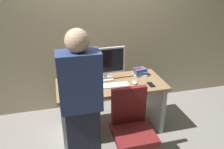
{
  "coord_description": "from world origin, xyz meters",
  "views": [
    {
      "loc": [
        -0.64,
        -2.56,
        2.05
      ],
      "look_at": [
        0.0,
        -0.05,
        0.88
      ],
      "focal_mm": 35.56,
      "sensor_mm": 36.0,
      "label": 1
    }
  ],
  "objects_px": {
    "cup_by_monitor": "(77,78)",
    "book_stack": "(140,72)",
    "monitor": "(105,62)",
    "keyboard": "(113,86)",
    "cup_near_keyboard": "(78,90)",
    "mouse": "(135,82)",
    "cell_phone": "(151,85)",
    "desk": "(111,98)",
    "office_chair": "(132,133)",
    "person_at_desk": "(82,108)"
  },
  "relations": [
    {
      "from": "desk",
      "to": "cup_near_keyboard",
      "type": "distance_m",
      "value": 0.56
    },
    {
      "from": "person_at_desk",
      "to": "cup_by_monitor",
      "type": "bearing_deg",
      "value": 87.19
    },
    {
      "from": "monitor",
      "to": "keyboard",
      "type": "relative_size",
      "value": 1.26
    },
    {
      "from": "monitor",
      "to": "cell_phone",
      "type": "height_order",
      "value": "monitor"
    },
    {
      "from": "mouse",
      "to": "cup_near_keyboard",
      "type": "bearing_deg",
      "value": -173.45
    },
    {
      "from": "person_at_desk",
      "to": "monitor",
      "type": "height_order",
      "value": "person_at_desk"
    },
    {
      "from": "monitor",
      "to": "cup_near_keyboard",
      "type": "height_order",
      "value": "monitor"
    },
    {
      "from": "office_chair",
      "to": "keyboard",
      "type": "relative_size",
      "value": 2.19
    },
    {
      "from": "mouse",
      "to": "cup_by_monitor",
      "type": "bearing_deg",
      "value": 159.04
    },
    {
      "from": "monitor",
      "to": "keyboard",
      "type": "distance_m",
      "value": 0.33
    },
    {
      "from": "cup_by_monitor",
      "to": "book_stack",
      "type": "height_order",
      "value": "book_stack"
    },
    {
      "from": "mouse",
      "to": "cup_near_keyboard",
      "type": "xyz_separation_m",
      "value": [
        -0.76,
        -0.09,
        0.03
      ]
    },
    {
      "from": "keyboard",
      "to": "book_stack",
      "type": "bearing_deg",
      "value": 27.48
    },
    {
      "from": "desk",
      "to": "book_stack",
      "type": "distance_m",
      "value": 0.56
    },
    {
      "from": "desk",
      "to": "cup_near_keyboard",
      "type": "bearing_deg",
      "value": -159.31
    },
    {
      "from": "desk",
      "to": "office_chair",
      "type": "relative_size",
      "value": 1.52
    },
    {
      "from": "desk",
      "to": "cell_phone",
      "type": "height_order",
      "value": "cell_phone"
    },
    {
      "from": "monitor",
      "to": "keyboard",
      "type": "xyz_separation_m",
      "value": [
        0.05,
        -0.21,
        -0.25
      ]
    },
    {
      "from": "desk",
      "to": "cup_by_monitor",
      "type": "distance_m",
      "value": 0.54
    },
    {
      "from": "cup_near_keyboard",
      "to": "book_stack",
      "type": "height_order",
      "value": "book_stack"
    },
    {
      "from": "person_at_desk",
      "to": "keyboard",
      "type": "relative_size",
      "value": 3.81
    },
    {
      "from": "book_stack",
      "to": "cell_phone",
      "type": "distance_m",
      "value": 0.33
    },
    {
      "from": "office_chair",
      "to": "cup_near_keyboard",
      "type": "xyz_separation_m",
      "value": [
        -0.52,
        0.51,
        0.35
      ]
    },
    {
      "from": "office_chair",
      "to": "cell_phone",
      "type": "distance_m",
      "value": 0.73
    },
    {
      "from": "mouse",
      "to": "cell_phone",
      "type": "distance_m",
      "value": 0.21
    },
    {
      "from": "monitor",
      "to": "cup_by_monitor",
      "type": "relative_size",
      "value": 6.75
    },
    {
      "from": "cup_near_keyboard",
      "to": "keyboard",
      "type": "bearing_deg",
      "value": 10.35
    },
    {
      "from": "person_at_desk",
      "to": "cup_near_keyboard",
      "type": "relative_size",
      "value": 16.96
    },
    {
      "from": "person_at_desk",
      "to": "keyboard",
      "type": "xyz_separation_m",
      "value": [
        0.48,
        0.59,
        -0.1
      ]
    },
    {
      "from": "desk",
      "to": "keyboard",
      "type": "xyz_separation_m",
      "value": [
        0.0,
        -0.09,
        0.24
      ]
    },
    {
      "from": "cell_phone",
      "to": "cup_by_monitor",
      "type": "bearing_deg",
      "value": 156.88
    },
    {
      "from": "monitor",
      "to": "cup_by_monitor",
      "type": "distance_m",
      "value": 0.45
    },
    {
      "from": "desk",
      "to": "cup_by_monitor",
      "type": "xyz_separation_m",
      "value": [
        -0.43,
        0.19,
        0.27
      ]
    },
    {
      "from": "desk",
      "to": "keyboard",
      "type": "bearing_deg",
      "value": -88.1
    },
    {
      "from": "monitor",
      "to": "mouse",
      "type": "bearing_deg",
      "value": -31.14
    },
    {
      "from": "office_chair",
      "to": "cup_near_keyboard",
      "type": "distance_m",
      "value": 0.81
    },
    {
      "from": "cup_by_monitor",
      "to": "cell_phone",
      "type": "bearing_deg",
      "value": -21.8
    },
    {
      "from": "cup_by_monitor",
      "to": "office_chair",
      "type": "bearing_deg",
      "value": -60.59
    },
    {
      "from": "person_at_desk",
      "to": "cup_by_monitor",
      "type": "distance_m",
      "value": 0.87
    },
    {
      "from": "book_stack",
      "to": "cell_phone",
      "type": "xyz_separation_m",
      "value": [
        0.03,
        -0.32,
        -0.05
      ]
    },
    {
      "from": "office_chair",
      "to": "desk",
      "type": "bearing_deg",
      "value": 95.5
    },
    {
      "from": "cup_near_keyboard",
      "to": "cup_by_monitor",
      "type": "relative_size",
      "value": 1.21
    },
    {
      "from": "mouse",
      "to": "cup_by_monitor",
      "type": "distance_m",
      "value": 0.78
    },
    {
      "from": "cup_by_monitor",
      "to": "monitor",
      "type": "bearing_deg",
      "value": -10.34
    },
    {
      "from": "mouse",
      "to": "book_stack",
      "type": "xyz_separation_m",
      "value": [
        0.17,
        0.23,
        0.03
      ]
    },
    {
      "from": "cup_by_monitor",
      "to": "book_stack",
      "type": "bearing_deg",
      "value": -2.96
    },
    {
      "from": "person_at_desk",
      "to": "cell_phone",
      "type": "relative_size",
      "value": 11.38
    },
    {
      "from": "monitor",
      "to": "book_stack",
      "type": "xyz_separation_m",
      "value": [
        0.51,
        0.02,
        -0.21
      ]
    },
    {
      "from": "monitor",
      "to": "keyboard",
      "type": "height_order",
      "value": "monitor"
    },
    {
      "from": "person_at_desk",
      "to": "cup_by_monitor",
      "type": "relative_size",
      "value": 20.46
    }
  ]
}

